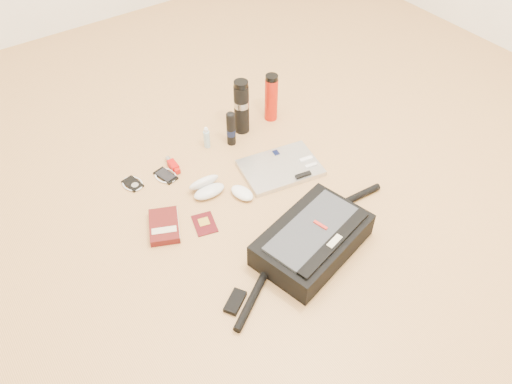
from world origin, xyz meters
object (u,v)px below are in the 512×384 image
laptop (281,168)px  thermos_red (271,98)px  book (164,226)px  thermos_black (242,107)px  messenger_bag (312,240)px

laptop → thermos_red: (0.20, 0.34, 0.11)m
book → thermos_black: size_ratio=0.75×
messenger_bag → book: 0.61m
book → thermos_red: 0.88m
book → thermos_black: (0.63, 0.35, 0.13)m
thermos_black → thermos_red: (0.18, -0.00, -0.02)m
messenger_bag → thermos_black: size_ratio=3.21×
thermos_red → messenger_bag: bearing=-116.0°
thermos_red → book: bearing=-156.5°
messenger_bag → thermos_red: (0.38, 0.78, 0.07)m
messenger_bag → laptop: bearing=53.5°
laptop → thermos_black: thermos_black is taller
laptop → book: same height
book → laptop: bearing=25.4°
laptop → book: (-0.61, -0.01, 0.00)m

